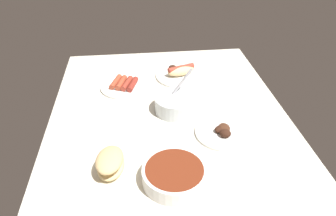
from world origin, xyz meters
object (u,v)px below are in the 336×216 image
object	(u,v)px
bowl_coleslaw	(175,103)
bowl_chili	(174,174)
bread_stack	(110,163)
plate_grilled_meat	(223,132)
plate_hotdog_assembled	(181,73)
plate_sausages	(124,85)

from	to	relation	value
bowl_coleslaw	bowl_chili	bearing A→B (deg)	172.14
bowl_coleslaw	bread_stack	world-z (taller)	bowl_coleslaw
plate_grilled_meat	plate_hotdog_assembled	bearing A→B (deg)	11.44
plate_grilled_meat	bowl_coleslaw	distance (cm)	22.02
plate_sausages	plate_grilled_meat	bearing A→B (deg)	-136.33
plate_grilled_meat	plate_hotdog_assembled	size ratio (longest dim) A/B	0.85
bowl_coleslaw	bread_stack	size ratio (longest dim) A/B	1.12
bowl_coleslaw	plate_hotdog_assembled	bearing A→B (deg)	-12.67
plate_sausages	bowl_chili	xyz separation A→B (cm)	(-55.66, -14.68, 1.69)
plate_sausages	bowl_coleslaw	world-z (taller)	bowl_coleslaw
plate_hotdog_assembled	bowl_coleslaw	bearing A→B (deg)	167.33
bowl_chili	plate_hotdog_assembled	xyz separation A→B (cm)	(62.75, -11.01, -0.96)
plate_sausages	bowl_chili	size ratio (longest dim) A/B	1.09
bowl_chili	plate_grilled_meat	size ratio (longest dim) A/B	0.97
plate_hotdog_assembled	bread_stack	xyz separation A→B (cm)	(-56.81, 29.57, 1.78)
plate_sausages	bowl_coleslaw	xyz separation A→B (cm)	(-19.97, -19.60, 2.38)
plate_sausages	bowl_chili	distance (cm)	57.58
plate_hotdog_assembled	bowl_chili	bearing A→B (deg)	170.05
plate_sausages	bread_stack	bearing A→B (deg)	175.53
plate_grilled_meat	plate_hotdog_assembled	xyz separation A→B (cm)	(43.15, 8.73, 0.94)
bowl_chili	plate_grilled_meat	xyz separation A→B (cm)	(19.60, -19.74, -1.90)
plate_sausages	plate_grilled_meat	distance (cm)	49.85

